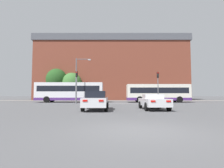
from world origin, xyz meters
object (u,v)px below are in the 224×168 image
bus_crossing_lead (158,93)px  pedestrian_walking_east (105,96)px  car_saloon_left (97,100)px  bus_crossing_trailing (70,92)px  pedestrian_waiting (84,96)px  traffic_light_far_left (87,88)px  traffic_light_near_right (158,82)px  traffic_light_near_left (77,82)px  street_lamp_junction (79,75)px  car_roadster_right (154,102)px  pedestrian_walking_west (72,96)px

bus_crossing_lead → pedestrian_walking_east: size_ratio=5.62×
car_saloon_left → bus_crossing_lead: bus_crossing_lead is taller
bus_crossing_trailing → pedestrian_waiting: size_ratio=6.42×
traffic_light_far_left → traffic_light_near_right: traffic_light_near_right is taller
bus_crossing_trailing → traffic_light_near_left: bearing=-155.8°
traffic_light_near_left → street_lamp_junction: size_ratio=0.67×
traffic_light_far_left → pedestrian_waiting: (-0.66, -0.06, -1.85)m
car_roadster_right → traffic_light_far_left: traffic_light_far_left is taller
car_roadster_right → traffic_light_near_right: traffic_light_near_right is taller
traffic_light_near_right → pedestrian_walking_east: size_ratio=2.48×
traffic_light_near_right → pedestrian_waiting: size_ratio=2.64×
car_saloon_left → traffic_light_near_left: (-3.74, 10.44, 2.28)m
street_lamp_junction → pedestrian_waiting: (-1.17, 11.77, -3.24)m
pedestrian_walking_east → traffic_light_near_right: bearing=91.9°
traffic_light_near_left → pedestrian_waiting: (-1.20, 13.62, -2.05)m
bus_crossing_trailing → pedestrian_walking_east: (5.31, 8.95, -0.67)m
car_saloon_left → pedestrian_walking_east: bearing=91.2°
bus_crossing_lead → pedestrian_waiting: bearing=55.9°
traffic_light_near_left → street_lamp_junction: bearing=91.0°
bus_crossing_lead → street_lamp_junction: size_ratio=1.49×
car_roadster_right → pedestrian_walking_west: (-12.34, 24.13, 0.33)m
pedestrian_walking_west → pedestrian_walking_east: bearing=-59.6°
car_saloon_left → traffic_light_far_left: bearing=100.2°
car_roadster_right → pedestrian_walking_east: (-5.11, 23.52, 0.42)m
car_saloon_left → bus_crossing_trailing: (-5.74, 14.90, 0.98)m
traffic_light_far_left → traffic_light_near_right: 18.06m
bus_crossing_lead → traffic_light_near_right: size_ratio=2.26×
traffic_light_far_left → pedestrian_walking_east: 4.25m
street_lamp_junction → pedestrian_walking_west: bearing=107.7°
pedestrian_walking_east → pedestrian_walking_west: 7.25m
traffic_light_near_right → pedestrian_walking_west: bearing=138.5°
traffic_light_near_left → bus_crossing_trailing: bearing=114.2°
bus_crossing_trailing → street_lamp_junction: 4.10m
street_lamp_junction → pedestrian_walking_east: street_lamp_junction is taller
traffic_light_near_left → street_lamp_junction: 2.20m
car_saloon_left → traffic_light_near_right: traffic_light_near_right is taller
bus_crossing_trailing → traffic_light_far_left: (1.47, 9.23, 1.10)m
bus_crossing_trailing → street_lamp_junction: (1.97, -2.60, 2.49)m
traffic_light_far_left → pedestrian_walking_west: size_ratio=2.53×
street_lamp_junction → pedestrian_waiting: size_ratio=4.02×
street_lamp_junction → traffic_light_near_right: bearing=-7.6°
pedestrian_waiting → bus_crossing_lead: bearing=-82.7°
pedestrian_walking_east → pedestrian_walking_west: size_ratio=1.08×
street_lamp_junction → car_saloon_left: bearing=-72.9°
pedestrian_walking_west → traffic_light_near_left: bearing=-129.2°
car_roadster_right → pedestrian_waiting: (-9.63, 23.73, 0.35)m
bus_crossing_lead → pedestrian_waiting: bus_crossing_lead is taller
car_saloon_left → traffic_light_far_left: (-4.28, 24.12, 2.08)m
pedestrian_walking_east → bus_crossing_lead: bearing=105.0°
bus_crossing_lead → traffic_light_near_right: bearing=166.3°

